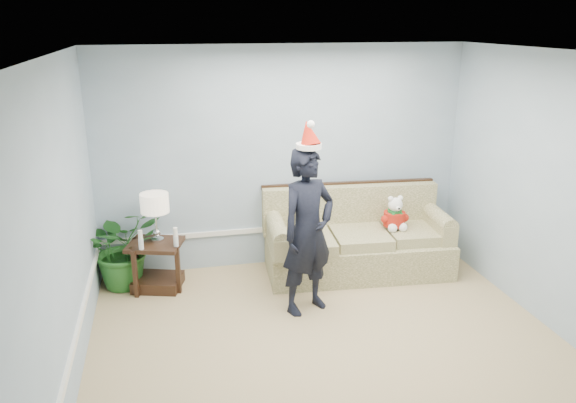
{
  "coord_description": "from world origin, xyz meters",
  "views": [
    {
      "loc": [
        -1.41,
        -4.0,
        2.96
      ],
      "look_at": [
        -0.16,
        1.55,
        1.11
      ],
      "focal_mm": 35.0,
      "sensor_mm": 36.0,
      "label": 1
    }
  ],
  "objects_px": {
    "table_lamp": "(155,205)",
    "teddy_bear": "(395,217)",
    "houseplant": "(123,247)",
    "man": "(308,232)",
    "side_table": "(157,270)",
    "sofa": "(356,242)"
  },
  "relations": [
    {
      "from": "table_lamp",
      "to": "teddy_bear",
      "type": "distance_m",
      "value": 2.83
    },
    {
      "from": "table_lamp",
      "to": "teddy_bear",
      "type": "height_order",
      "value": "table_lamp"
    },
    {
      "from": "houseplant",
      "to": "man",
      "type": "xyz_separation_m",
      "value": [
        1.92,
        -1.01,
        0.4
      ]
    },
    {
      "from": "sofa",
      "to": "man",
      "type": "height_order",
      "value": "man"
    },
    {
      "from": "man",
      "to": "teddy_bear",
      "type": "bearing_deg",
      "value": 5.2
    },
    {
      "from": "houseplant",
      "to": "man",
      "type": "distance_m",
      "value": 2.21
    },
    {
      "from": "houseplant",
      "to": "man",
      "type": "bearing_deg",
      "value": -27.82
    },
    {
      "from": "sofa",
      "to": "side_table",
      "type": "relative_size",
      "value": 3.25
    },
    {
      "from": "houseplant",
      "to": "teddy_bear",
      "type": "bearing_deg",
      "value": -5.15
    },
    {
      "from": "teddy_bear",
      "to": "table_lamp",
      "type": "bearing_deg",
      "value": 175.58
    },
    {
      "from": "sofa",
      "to": "table_lamp",
      "type": "bearing_deg",
      "value": -177.39
    },
    {
      "from": "table_lamp",
      "to": "houseplant",
      "type": "distance_m",
      "value": 0.65
    },
    {
      "from": "houseplant",
      "to": "man",
      "type": "height_order",
      "value": "man"
    },
    {
      "from": "table_lamp",
      "to": "teddy_bear",
      "type": "bearing_deg",
      "value": -3.62
    },
    {
      "from": "teddy_bear",
      "to": "man",
      "type": "bearing_deg",
      "value": -151.14
    },
    {
      "from": "sofa",
      "to": "side_table",
      "type": "distance_m",
      "value": 2.4
    },
    {
      "from": "side_table",
      "to": "table_lamp",
      "type": "bearing_deg",
      "value": 60.02
    },
    {
      "from": "sofa",
      "to": "houseplant",
      "type": "xyz_separation_m",
      "value": [
        -2.76,
        0.18,
        0.11
      ]
    },
    {
      "from": "man",
      "to": "teddy_bear",
      "type": "relative_size",
      "value": 4.17
    },
    {
      "from": "man",
      "to": "teddy_bear",
      "type": "xyz_separation_m",
      "value": [
        1.28,
        0.73,
        -0.19
      ]
    },
    {
      "from": "side_table",
      "to": "houseplant",
      "type": "relative_size",
      "value": 0.73
    },
    {
      "from": "houseplant",
      "to": "teddy_bear",
      "type": "xyz_separation_m",
      "value": [
        3.2,
        -0.29,
        0.21
      ]
    }
  ]
}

